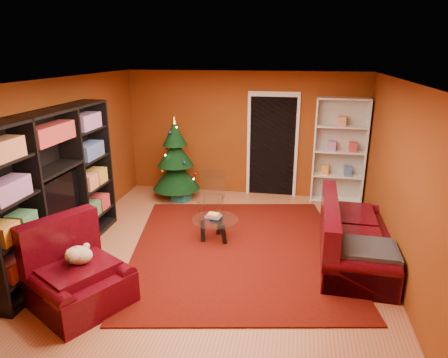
% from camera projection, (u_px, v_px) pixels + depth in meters
% --- Properties ---
extents(floor, '(5.00, 5.50, 0.05)m').
position_uv_depth(floor, '(219.00, 252.00, 6.25)').
color(floor, '#A0593A').
rests_on(floor, ground).
extents(ceiling, '(5.00, 5.50, 0.05)m').
position_uv_depth(ceiling, '(219.00, 78.00, 5.44)').
color(ceiling, silver).
rests_on(ceiling, wall_back).
extents(wall_back, '(5.00, 0.05, 2.60)m').
position_uv_depth(wall_back, '(244.00, 134.00, 8.44)').
color(wall_back, maroon).
rests_on(wall_back, ground).
extents(wall_left, '(0.05, 5.50, 2.60)m').
position_uv_depth(wall_left, '(62.00, 163.00, 6.28)').
color(wall_left, maroon).
rests_on(wall_left, ground).
extents(wall_right, '(0.05, 5.50, 2.60)m').
position_uv_depth(wall_right, '(401.00, 181.00, 5.41)').
color(wall_right, maroon).
rests_on(wall_right, ground).
extents(doorway, '(1.06, 0.60, 2.16)m').
position_uv_depth(doorway, '(272.00, 147.00, 8.38)').
color(doorway, black).
rests_on(doorway, floor).
extents(rug, '(3.88, 4.31, 0.02)m').
position_uv_depth(rug, '(238.00, 249.00, 6.28)').
color(rug, '#520D07').
rests_on(rug, floor).
extents(media_unit, '(0.46, 2.88, 2.20)m').
position_uv_depth(media_unit, '(54.00, 189.00, 5.69)').
color(media_unit, black).
rests_on(media_unit, floor).
extents(christmas_tree, '(1.22, 1.22, 1.75)m').
position_uv_depth(christmas_tree, '(176.00, 159.00, 8.23)').
color(christmas_tree, black).
rests_on(christmas_tree, floor).
extents(gift_box_teal, '(0.41, 0.41, 0.32)m').
position_uv_depth(gift_box_teal, '(181.00, 193.00, 8.30)').
color(gift_box_teal, '#187172').
rests_on(gift_box_teal, floor).
extents(gift_box_red, '(0.31, 0.31, 0.24)m').
position_uv_depth(gift_box_red, '(184.00, 186.00, 8.86)').
color(gift_box_red, maroon).
rests_on(gift_box_red, floor).
extents(white_bookshelf, '(1.02, 0.39, 2.18)m').
position_uv_depth(white_bookshelf, '(339.00, 151.00, 7.99)').
color(white_bookshelf, white).
rests_on(white_bookshelf, floor).
extents(armchair, '(1.50, 1.50, 0.86)m').
position_uv_depth(armchair, '(79.00, 273.00, 4.80)').
color(armchair, '#3A040C').
rests_on(armchair, rug).
extents(dog, '(0.46, 0.50, 0.28)m').
position_uv_depth(dog, '(79.00, 255.00, 4.80)').
color(dog, beige).
rests_on(dog, armchair).
extents(sofa, '(1.04, 2.16, 0.91)m').
position_uv_depth(sofa, '(356.00, 232.00, 5.84)').
color(sofa, '#3A040C').
rests_on(sofa, rug).
extents(coffee_table, '(0.86, 0.86, 0.47)m').
position_uv_depth(coffee_table, '(215.00, 229.00, 6.52)').
color(coffee_table, gray).
rests_on(coffee_table, rug).
extents(acrylic_chair, '(0.45, 0.48, 0.85)m').
position_uv_depth(acrylic_chair, '(211.00, 199.00, 7.22)').
color(acrylic_chair, '#66605B').
rests_on(acrylic_chair, rug).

